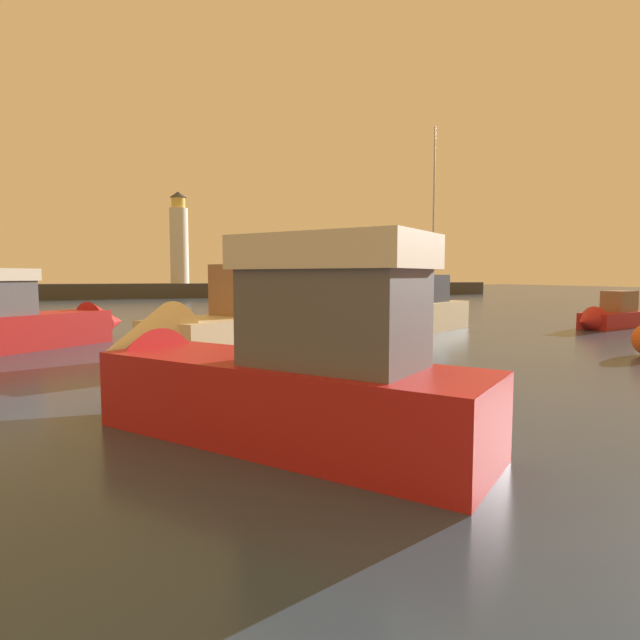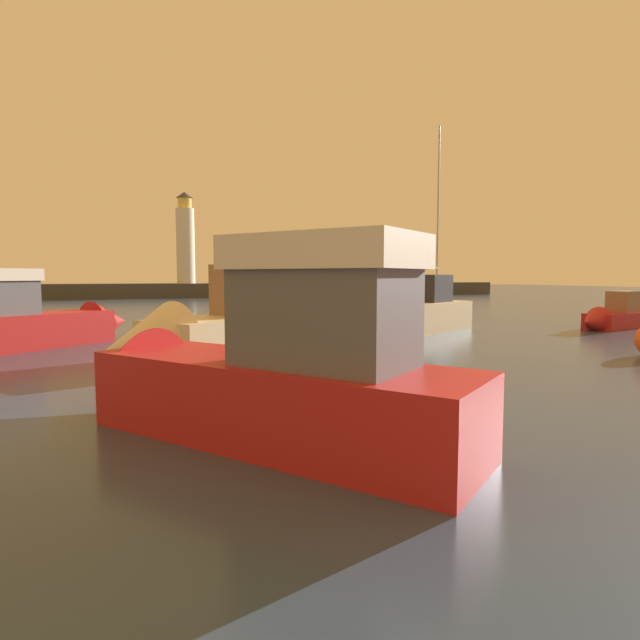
% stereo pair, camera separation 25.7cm
% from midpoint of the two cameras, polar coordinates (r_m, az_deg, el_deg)
% --- Properties ---
extents(ground_plane, '(220.00, 220.00, 0.00)m').
position_cam_midpoint_polar(ground_plane, '(35.34, -9.39, 0.42)').
color(ground_plane, '#2D3D51').
extents(breakwater, '(85.48, 4.23, 1.77)m').
position_cam_midpoint_polar(breakwater, '(68.51, -14.04, 3.19)').
color(breakwater, '#423F3D').
rests_on(breakwater, ground_plane).
extents(lighthouse, '(2.27, 2.27, 11.50)m').
position_cam_midpoint_polar(lighthouse, '(68.53, -15.33, 8.46)').
color(lighthouse, silver).
rests_on(lighthouse, breakwater).
extents(motorboat_0, '(8.32, 7.16, 3.54)m').
position_cam_midpoint_polar(motorboat_0, '(17.10, -11.42, -0.94)').
color(motorboat_0, beige).
rests_on(motorboat_0, ground_plane).
extents(motorboat_1, '(8.52, 6.70, 3.22)m').
position_cam_midpoint_polar(motorboat_1, '(24.82, 8.95, 0.58)').
color(motorboat_1, beige).
rests_on(motorboat_1, ground_plane).
extents(motorboat_3, '(6.87, 6.58, 3.17)m').
position_cam_midpoint_polar(motorboat_3, '(22.31, -28.77, -0.20)').
color(motorboat_3, '#B21E1E').
rests_on(motorboat_3, ground_plane).
extents(motorboat_4, '(6.62, 7.52, 3.53)m').
position_cam_midpoint_polar(motorboat_4, '(8.76, -7.79, -5.60)').
color(motorboat_4, '#B21E1E').
rests_on(motorboat_4, ground_plane).
extents(motorboat_5, '(5.80, 3.01, 2.19)m').
position_cam_midpoint_polar(motorboat_5, '(30.63, 28.88, 0.37)').
color(motorboat_5, '#B21E1E').
rests_on(motorboat_5, ground_plane).
extents(sailboat_moored, '(5.84, 7.81, 12.62)m').
position_cam_midpoint_polar(sailboat_moored, '(35.44, 11.97, 1.43)').
color(sailboat_moored, black).
rests_on(sailboat_moored, ground_plane).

